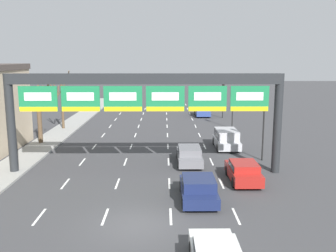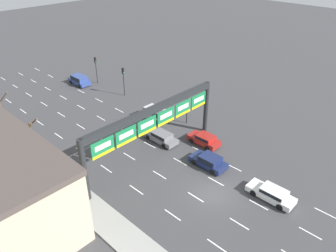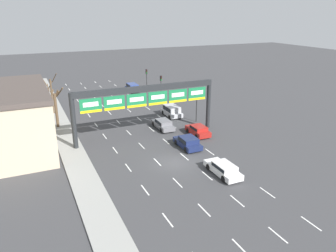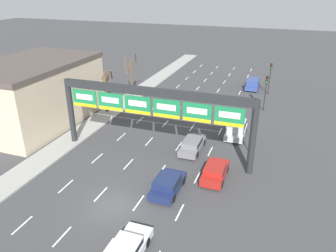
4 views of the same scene
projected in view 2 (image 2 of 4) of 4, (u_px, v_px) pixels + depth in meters
ground_plane at (214, 194)px, 32.41m from camera, size 220.00×220.00×0.00m
sidewalk_left at (142, 252)px, 26.33m from camera, size 2.80×110.00×0.15m
lane_dashes at (126, 143)px, 40.51m from camera, size 10.02×67.00×0.01m
sign_gantry at (155, 119)px, 34.73m from camera, size 18.67×0.70×6.83m
car_red at (204, 139)px, 39.86m from camera, size 1.82×4.04×1.33m
suv_blue at (79, 80)px, 56.23m from camera, size 1.95×4.20×1.59m
suv_silver at (155, 113)px, 45.39m from camera, size 1.99×4.22×1.67m
car_grey at (161, 137)px, 40.42m from camera, size 1.80×4.63×1.30m
car_white at (272, 193)px, 31.44m from camera, size 1.79×4.65×1.26m
car_navy at (209, 161)px, 35.97m from camera, size 1.96×4.19×1.36m
traffic_light_near_gantry at (123, 76)px, 51.09m from camera, size 0.30×0.35×4.60m
traffic_light_mid_block at (187, 100)px, 43.08m from camera, size 0.30×0.35×4.88m
traffic_light_far_end at (96, 65)px, 55.56m from camera, size 0.30×0.35×4.62m
tree_bare_closest at (3, 118)px, 38.97m from camera, size 2.44×2.43×6.35m
tree_bare_second at (30, 143)px, 34.92m from camera, size 1.79×1.71×5.59m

